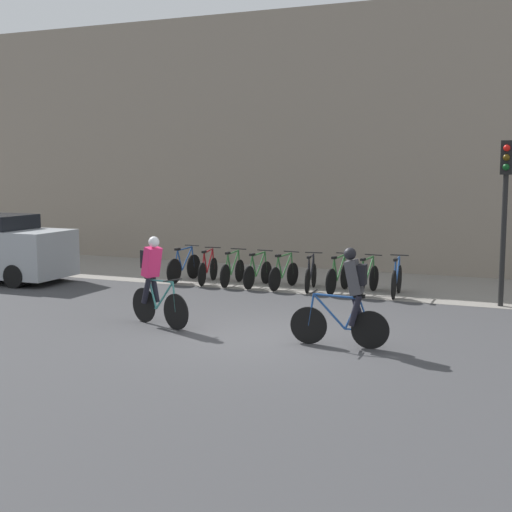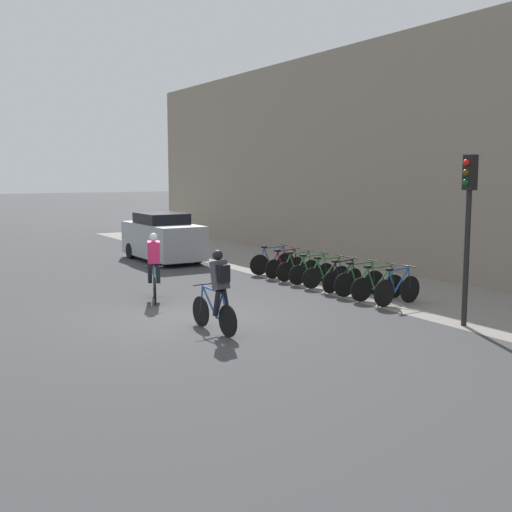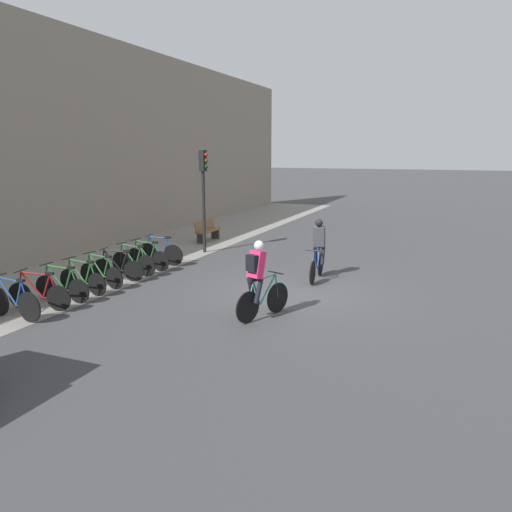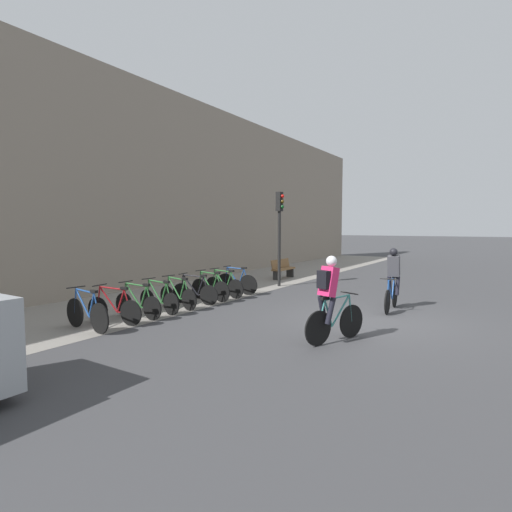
# 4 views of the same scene
# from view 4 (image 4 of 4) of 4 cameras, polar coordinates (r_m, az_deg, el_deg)

# --- Properties ---
(ground) EXTENTS (200.00, 200.00, 0.00)m
(ground) POSITION_cam_4_polar(r_m,az_deg,el_deg) (10.72, 15.76, -8.81)
(ground) COLOR #3D3D3F
(kerb_strip) EXTENTS (44.00, 4.50, 0.01)m
(kerb_strip) POSITION_cam_4_polar(r_m,az_deg,el_deg) (14.18, -11.46, -5.55)
(kerb_strip) COLOR gray
(kerb_strip) RESTS_ON ground
(building_facade) EXTENTS (44.00, 0.60, 8.01)m
(building_facade) POSITION_cam_4_polar(r_m,az_deg,el_deg) (15.94, -18.37, 9.82)
(building_facade) COLOR gray
(building_facade) RESTS_ON ground
(cyclist_pink) EXTENTS (1.63, 0.69, 1.80)m
(cyclist_pink) POSITION_cam_4_polar(r_m,az_deg,el_deg) (8.31, 10.59, -5.83)
(cyclist_pink) COLOR black
(cyclist_pink) RESTS_ON ground
(cyclist_grey) EXTENTS (1.79, 0.46, 1.78)m
(cyclist_grey) POSITION_cam_4_polar(r_m,az_deg,el_deg) (12.13, 18.98, -2.85)
(cyclist_grey) COLOR black
(cyclist_grey) RESTS_ON ground
(parked_bike_0) EXTENTS (0.46, 1.71, 0.98)m
(parked_bike_0) POSITION_cam_4_polar(r_m,az_deg,el_deg) (10.03, -23.03, -7.49)
(parked_bike_0) COLOR black
(parked_bike_0) RESTS_ON ground
(parked_bike_1) EXTENTS (0.46, 1.67, 0.95)m
(parked_bike_1) POSITION_cam_4_polar(r_m,az_deg,el_deg) (10.46, -19.62, -7.04)
(parked_bike_1) COLOR black
(parked_bike_1) RESTS_ON ground
(parked_bike_2) EXTENTS (0.46, 1.65, 0.94)m
(parked_bike_2) POSITION_cam_4_polar(r_m,az_deg,el_deg) (10.92, -16.53, -6.52)
(parked_bike_2) COLOR black
(parked_bike_2) RESTS_ON ground
(parked_bike_3) EXTENTS (0.46, 1.63, 0.94)m
(parked_bike_3) POSITION_cam_4_polar(r_m,az_deg,el_deg) (11.41, -13.69, -6.03)
(parked_bike_3) COLOR black
(parked_bike_3) RESTS_ON ground
(parked_bike_4) EXTENTS (0.46, 1.62, 0.94)m
(parked_bike_4) POSITION_cam_4_polar(r_m,az_deg,el_deg) (11.93, -11.10, -5.54)
(parked_bike_4) COLOR black
(parked_bike_4) RESTS_ON ground
(parked_bike_5) EXTENTS (0.46, 1.61, 0.94)m
(parked_bike_5) POSITION_cam_4_polar(r_m,az_deg,el_deg) (12.47, -8.73, -5.08)
(parked_bike_5) COLOR black
(parked_bike_5) RESTS_ON ground
(parked_bike_6) EXTENTS (0.46, 1.67, 0.97)m
(parked_bike_6) POSITION_cam_4_polar(r_m,az_deg,el_deg) (13.02, -6.57, -4.60)
(parked_bike_6) COLOR black
(parked_bike_6) RESTS_ON ground
(parked_bike_7) EXTENTS (0.46, 1.70, 0.96)m
(parked_bike_7) POSITION_cam_4_polar(r_m,az_deg,el_deg) (13.60, -4.58, -4.23)
(parked_bike_7) COLOR black
(parked_bike_7) RESTS_ON ground
(parked_bike_8) EXTENTS (0.46, 1.66, 0.99)m
(parked_bike_8) POSITION_cam_4_polar(r_m,az_deg,el_deg) (14.19, -2.77, -3.79)
(parked_bike_8) COLOR black
(parked_bike_8) RESTS_ON ground
(traffic_light_pole) EXTENTS (0.26, 0.30, 3.76)m
(traffic_light_pole) POSITION_cam_4_polar(r_m,az_deg,el_deg) (15.95, 3.39, 4.96)
(traffic_light_pole) COLOR black
(traffic_light_pole) RESTS_ON ground
(bench) EXTENTS (1.59, 0.44, 0.89)m
(bench) POSITION_cam_4_polar(r_m,az_deg,el_deg) (18.43, 3.83, -1.79)
(bench) COLOR brown
(bench) RESTS_ON ground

